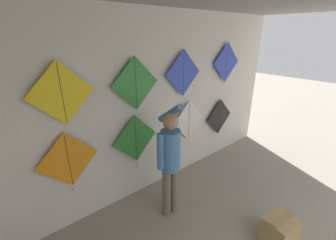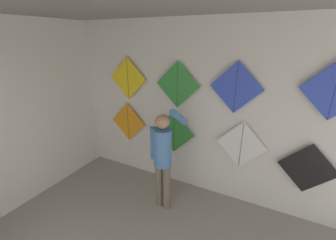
{
  "view_description": "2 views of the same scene",
  "coord_description": "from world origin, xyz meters",
  "px_view_note": "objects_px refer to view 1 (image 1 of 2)",
  "views": [
    {
      "loc": [
        -2.08,
        1.34,
        2.46
      ],
      "look_at": [
        -0.09,
        3.71,
        1.26
      ],
      "focal_mm": 24.0,
      "sensor_mm": 36.0,
      "label": 1
    },
    {
      "loc": [
        1.02,
        0.79,
        2.52
      ],
      "look_at": [
        -0.51,
        3.71,
        1.29
      ],
      "focal_mm": 24.0,
      "sensor_mm": 36.0,
      "label": 2
    }
  ],
  "objects_px": {
    "kite_5": "(136,84)",
    "shopkeeper": "(170,157)",
    "kite_2": "(189,120)",
    "kite_1": "(136,140)",
    "kite_6": "(183,73)",
    "cardboard_box": "(279,231)",
    "kite_4": "(62,94)",
    "kite_3": "(219,117)",
    "kite_0": "(69,161)",
    "kite_7": "(226,63)"
  },
  "relations": [
    {
      "from": "shopkeeper",
      "to": "kite_4",
      "type": "height_order",
      "value": "kite_4"
    },
    {
      "from": "kite_2",
      "to": "kite_5",
      "type": "xyz_separation_m",
      "value": [
        -1.06,
        0.0,
        0.81
      ]
    },
    {
      "from": "cardboard_box",
      "to": "kite_6",
      "type": "relative_size",
      "value": 0.56
    },
    {
      "from": "kite_1",
      "to": "kite_2",
      "type": "height_order",
      "value": "kite_2"
    },
    {
      "from": "cardboard_box",
      "to": "kite_2",
      "type": "distance_m",
      "value": 2.09
    },
    {
      "from": "shopkeeper",
      "to": "cardboard_box",
      "type": "relative_size",
      "value": 3.9
    },
    {
      "from": "kite_3",
      "to": "kite_6",
      "type": "height_order",
      "value": "kite_6"
    },
    {
      "from": "kite_6",
      "to": "cardboard_box",
      "type": "bearing_deg",
      "value": -93.73
    },
    {
      "from": "kite_2",
      "to": "kite_4",
      "type": "relative_size",
      "value": 1.0
    },
    {
      "from": "kite_5",
      "to": "kite_4",
      "type": "bearing_deg",
      "value": 180.0
    },
    {
      "from": "shopkeeper",
      "to": "kite_0",
      "type": "xyz_separation_m",
      "value": [
        -1.1,
        0.63,
        0.07
      ]
    },
    {
      "from": "kite_1",
      "to": "cardboard_box",
      "type": "bearing_deg",
      "value": -66.54
    },
    {
      "from": "cardboard_box",
      "to": "kite_3",
      "type": "distance_m",
      "value": 2.33
    },
    {
      "from": "kite_1",
      "to": "kite_6",
      "type": "xyz_separation_m",
      "value": [
        0.95,
        0.0,
        0.88
      ]
    },
    {
      "from": "kite_2",
      "to": "kite_5",
      "type": "relative_size",
      "value": 1.0
    },
    {
      "from": "kite_0",
      "to": "kite_5",
      "type": "xyz_separation_m",
      "value": [
        1.02,
        0.0,
        0.82
      ]
    },
    {
      "from": "kite_1",
      "to": "kite_6",
      "type": "distance_m",
      "value": 1.29
    },
    {
      "from": "kite_6",
      "to": "kite_7",
      "type": "distance_m",
      "value": 1.12
    },
    {
      "from": "kite_5",
      "to": "kite_7",
      "type": "relative_size",
      "value": 1.0
    },
    {
      "from": "kite_5",
      "to": "kite_1",
      "type": "bearing_deg",
      "value": -179.57
    },
    {
      "from": "kite_4",
      "to": "kite_2",
      "type": "bearing_deg",
      "value": 0.0
    },
    {
      "from": "kite_1",
      "to": "kite_5",
      "type": "bearing_deg",
      "value": 0.43
    },
    {
      "from": "kite_5",
      "to": "kite_3",
      "type": "bearing_deg",
      "value": 0.0
    },
    {
      "from": "shopkeeper",
      "to": "kite_1",
      "type": "height_order",
      "value": "shopkeeper"
    },
    {
      "from": "shopkeeper",
      "to": "kite_5",
      "type": "xyz_separation_m",
      "value": [
        -0.08,
        0.63,
        0.9
      ]
    },
    {
      "from": "shopkeeper",
      "to": "kite_2",
      "type": "relative_size",
      "value": 2.19
    },
    {
      "from": "kite_5",
      "to": "shopkeeper",
      "type": "bearing_deg",
      "value": -82.75
    },
    {
      "from": "shopkeeper",
      "to": "kite_4",
      "type": "xyz_separation_m",
      "value": [
        -1.04,
        0.63,
        0.92
      ]
    },
    {
      "from": "kite_2",
      "to": "kite_6",
      "type": "bearing_deg",
      "value": 180.0
    },
    {
      "from": "kite_3",
      "to": "kite_5",
      "type": "bearing_deg",
      "value": 180.0
    },
    {
      "from": "shopkeeper",
      "to": "kite_2",
      "type": "height_order",
      "value": "shopkeeper"
    },
    {
      "from": "cardboard_box",
      "to": "kite_5",
      "type": "distance_m",
      "value": 2.62
    },
    {
      "from": "kite_7",
      "to": "kite_3",
      "type": "bearing_deg",
      "value": 180.0
    },
    {
      "from": "kite_3",
      "to": "kite_4",
      "type": "bearing_deg",
      "value": 180.0
    },
    {
      "from": "kite_0",
      "to": "kite_1",
      "type": "bearing_deg",
      "value": 0.0
    },
    {
      "from": "kite_1",
      "to": "kite_3",
      "type": "bearing_deg",
      "value": 0.01
    },
    {
      "from": "shopkeeper",
      "to": "kite_3",
      "type": "relative_size",
      "value": 2.19
    },
    {
      "from": "kite_0",
      "to": "kite_1",
      "type": "distance_m",
      "value": 0.96
    },
    {
      "from": "cardboard_box",
      "to": "kite_5",
      "type": "height_order",
      "value": "kite_5"
    },
    {
      "from": "kite_0",
      "to": "kite_7",
      "type": "height_order",
      "value": "kite_7"
    },
    {
      "from": "kite_6",
      "to": "kite_7",
      "type": "relative_size",
      "value": 1.0
    },
    {
      "from": "cardboard_box",
      "to": "kite_7",
      "type": "distance_m",
      "value": 2.87
    },
    {
      "from": "cardboard_box",
      "to": "kite_4",
      "type": "xyz_separation_m",
      "value": [
        -1.73,
        1.9,
        1.65
      ]
    },
    {
      "from": "kite_2",
      "to": "kite_4",
      "type": "xyz_separation_m",
      "value": [
        -2.02,
        0.0,
        0.83
      ]
    },
    {
      "from": "shopkeeper",
      "to": "kite_0",
      "type": "relative_size",
      "value": 1.84
    },
    {
      "from": "kite_3",
      "to": "kite_7",
      "type": "height_order",
      "value": "kite_7"
    },
    {
      "from": "kite_0",
      "to": "kite_6",
      "type": "xyz_separation_m",
      "value": [
        1.91,
        0.0,
        0.87
      ]
    },
    {
      "from": "kite_0",
      "to": "kite_3",
      "type": "bearing_deg",
      "value": 0.01
    },
    {
      "from": "kite_2",
      "to": "kite_5",
      "type": "height_order",
      "value": "kite_5"
    },
    {
      "from": "cardboard_box",
      "to": "kite_0",
      "type": "bearing_deg",
      "value": 133.26
    }
  ]
}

